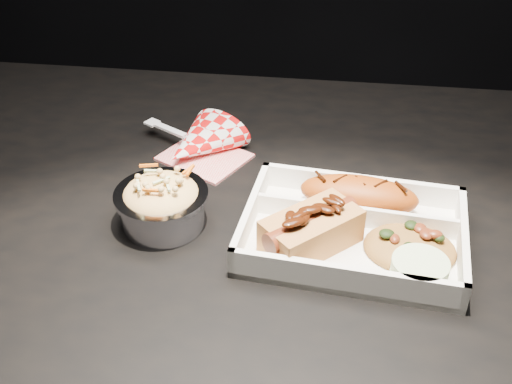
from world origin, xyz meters
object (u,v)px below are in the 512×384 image
dining_table (312,276)px  hotdog (311,228)px  fried_pastry (359,195)px  foil_coleslaw_cup (162,201)px  napkin_fork (199,144)px  food_tray (353,235)px

dining_table → hotdog: hotdog is taller
dining_table → fried_pastry: size_ratio=8.36×
hotdog → foil_coleslaw_cup: 0.18m
napkin_fork → foil_coleslaw_cup: bearing=-63.8°
napkin_fork → food_tray: bearing=-8.0°
food_tray → hotdog: hotdog is taller
dining_table → foil_coleslaw_cup: 0.22m
hotdog → napkin_fork: (-0.17, 0.19, -0.02)m
foil_coleslaw_cup → fried_pastry: bearing=12.2°
fried_pastry → food_tray: bearing=-95.6°
dining_table → food_tray: bearing=-37.9°
dining_table → napkin_fork: size_ratio=7.05×
dining_table → food_tray: size_ratio=4.51×
foil_coleslaw_cup → napkin_fork: foil_coleslaw_cup is taller
dining_table → fried_pastry: fried_pastry is taller
fried_pastry → hotdog: bearing=-124.3°
fried_pastry → foil_coleslaw_cup: bearing=-167.8°
dining_table → fried_pastry: 0.13m
food_tray → hotdog: 0.06m
dining_table → napkin_fork: napkin_fork is taller
hotdog → napkin_fork: 0.25m
dining_table → napkin_fork: (-0.17, 0.13, 0.11)m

